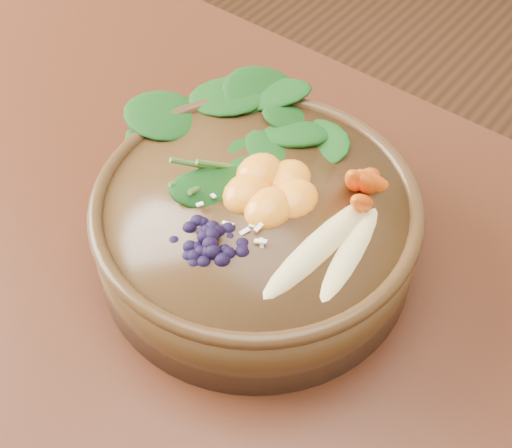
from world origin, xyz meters
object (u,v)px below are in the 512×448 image
object	(u,v)px
dining_table	(245,406)
blueberry_pile	(209,227)
banana_halves	(336,239)
mandarin_cluster	(272,179)
stoneware_bowl	(256,230)
kale_heap	(264,125)
carrot_cluster	(363,150)

from	to	relation	value
dining_table	blueberry_pile	distance (m)	0.22
banana_halves	mandarin_cluster	distance (m)	0.09
mandarin_cluster	blueberry_pile	size ratio (longest dim) A/B	0.69
stoneware_bowl	mandarin_cluster	bearing A→B (deg)	79.13
dining_table	kale_heap	xyz separation A→B (m)	(-0.12, 0.18, 0.21)
dining_table	kale_heap	distance (m)	0.30
banana_halves	blueberry_pile	xyz separation A→B (m)	(-0.10, -0.07, 0.01)
stoneware_bowl	blueberry_pile	bearing A→B (deg)	-91.66
dining_table	stoneware_bowl	distance (m)	0.19
banana_halves	mandarin_cluster	world-z (taller)	mandarin_cluster
stoneware_bowl	carrot_cluster	xyz separation A→B (m)	(0.07, 0.08, 0.09)
blueberry_pile	carrot_cluster	bearing A→B (deg)	65.92
stoneware_bowl	banana_halves	xyz separation A→B (m)	(0.09, -0.00, 0.06)
dining_table	stoneware_bowl	size ratio (longest dim) A/B	4.87
dining_table	stoneware_bowl	world-z (taller)	stoneware_bowl
kale_heap	blueberry_pile	bearing A→B (deg)	-72.73
kale_heap	banana_halves	distance (m)	0.16
stoneware_bowl	mandarin_cluster	size ratio (longest dim) A/B	3.15
banana_halves	mandarin_cluster	xyz separation A→B (m)	(-0.09, 0.02, 0.00)
carrot_cluster	mandarin_cluster	world-z (taller)	carrot_cluster
mandarin_cluster	blueberry_pile	xyz separation A→B (m)	(-0.01, -0.09, 0.00)
dining_table	kale_heap	world-z (taller)	kale_heap
dining_table	stoneware_bowl	xyz separation A→B (m)	(-0.07, 0.11, 0.14)
dining_table	kale_heap	size ratio (longest dim) A/B	7.44
dining_table	carrot_cluster	world-z (taller)	carrot_cluster
stoneware_bowl	mandarin_cluster	world-z (taller)	mandarin_cluster
carrot_cluster	blueberry_pile	xyz separation A→B (m)	(-0.07, -0.15, -0.02)
carrot_cluster	blueberry_pile	world-z (taller)	carrot_cluster
blueberry_pile	kale_heap	bearing A→B (deg)	107.27
carrot_cluster	blueberry_pile	distance (m)	0.17
kale_heap	carrot_cluster	world-z (taller)	carrot_cluster
kale_heap	blueberry_pile	distance (m)	0.15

